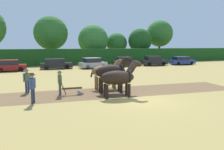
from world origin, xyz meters
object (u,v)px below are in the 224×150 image
(tree_far_right, at_px, (160,34))
(draft_horse_lead_left, at_px, (119,77))
(tree_center_right, at_px, (117,43))
(parked_car_right, at_px, (154,61))
(tree_center, at_px, (93,40))
(plow, at_px, (74,90))
(parked_car_center_left, at_px, (56,64))
(parked_car_far_right, at_px, (182,61))
(farmer_onlooker_left, at_px, (32,85))
(farmer_at_plow, at_px, (60,81))
(tree_center_left, at_px, (51,33))
(parked_car_center, at_px, (93,63))
(farmer_beside_team, at_px, (107,74))
(tree_right, at_px, (140,41))
(farmer_onlooker_right, at_px, (27,79))
(draft_horse_trail_left, at_px, (107,71))
(parked_car_left, at_px, (10,66))
(draft_horse_lead_right, at_px, (112,72))
(parked_car_center_right, at_px, (125,62))

(tree_far_right, bearing_deg, draft_horse_lead_left, -127.32)
(tree_center_right, relative_size, parked_car_right, 1.39)
(tree_center, bearing_deg, plow, -109.17)
(tree_center_right, distance_m, parked_car_center_left, 18.67)
(tree_center, distance_m, parked_car_far_right, 17.46)
(farmer_onlooker_left, height_order, parked_car_right, farmer_onlooker_left)
(tree_center_right, relative_size, farmer_at_plow, 3.65)
(tree_center_left, height_order, parked_car_center, tree_center_left)
(farmer_onlooker_left, relative_size, parked_car_center_left, 0.39)
(draft_horse_lead_left, xyz_separation_m, parked_car_center_left, (-1.58, 19.18, -0.59))
(parked_car_center, bearing_deg, parked_car_center_left, 158.32)
(farmer_beside_team, bearing_deg, parked_car_right, 99.94)
(tree_right, bearing_deg, farmer_onlooker_left, -128.33)
(draft_horse_lead_left, bearing_deg, farmer_at_plow, 155.70)
(tree_right, height_order, parked_car_right, tree_right)
(tree_center_left, relative_size, tree_center, 1.18)
(farmer_onlooker_right, bearing_deg, parked_car_far_right, 75.59)
(tree_far_right, bearing_deg, farmer_onlooker_right, -137.05)
(tree_center_left, bearing_deg, farmer_beside_team, -85.33)
(farmer_at_plow, distance_m, parked_car_center, 17.61)
(farmer_onlooker_left, distance_m, farmer_onlooker_right, 3.28)
(tree_center_left, distance_m, farmer_beside_team, 25.48)
(draft_horse_lead_left, height_order, draft_horse_trail_left, draft_horse_lead_left)
(parked_car_left, height_order, parked_car_center_left, parked_car_left)
(farmer_onlooker_left, bearing_deg, tree_center_right, 82.31)
(draft_horse_lead_right, height_order, draft_horse_trail_left, draft_horse_lead_right)
(farmer_onlooker_left, bearing_deg, draft_horse_lead_left, 18.56)
(tree_right, bearing_deg, tree_far_right, 13.76)
(tree_center, bearing_deg, tree_far_right, 2.23)
(tree_center_right, bearing_deg, tree_far_right, -2.53)
(tree_right, distance_m, plow, 33.94)
(tree_center_right, xyz_separation_m, plow, (-15.28, -29.09, -3.46))
(tree_right, bearing_deg, farmer_onlooker_right, -132.12)
(plow, relative_size, farmer_onlooker_right, 0.96)
(farmer_beside_team, bearing_deg, parked_car_center_left, 155.17)
(parked_car_center_right, bearing_deg, tree_center_left, 135.85)
(tree_right, height_order, draft_horse_lead_left, tree_right)
(tree_center_right, bearing_deg, plow, -117.72)
(draft_horse_lead_right, bearing_deg, tree_center, 80.91)
(parked_car_center_left, xyz_separation_m, parked_car_right, (15.88, -0.66, 0.06))
(parked_car_right, relative_size, parked_car_far_right, 0.97)
(farmer_onlooker_right, xyz_separation_m, parked_car_center_left, (3.95, 15.52, -0.27))
(farmer_at_plow, xyz_separation_m, parked_car_far_right, (23.20, 16.24, -0.26))
(farmer_onlooker_right, relative_size, parked_car_far_right, 0.38)
(draft_horse_trail_left, relative_size, parked_car_center_right, 0.72)
(parked_car_far_right, bearing_deg, parked_car_left, -177.71)
(parked_car_center_left, bearing_deg, parked_car_right, 1.84)
(tree_far_right, height_order, farmer_onlooker_left, tree_far_right)
(draft_horse_lead_left, bearing_deg, farmer_beside_team, 83.10)
(tree_far_right, height_order, parked_car_right, tree_far_right)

